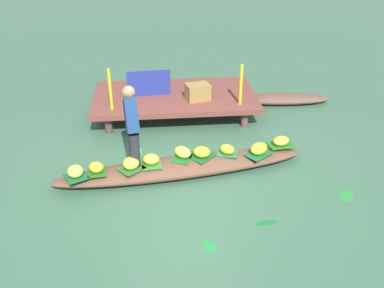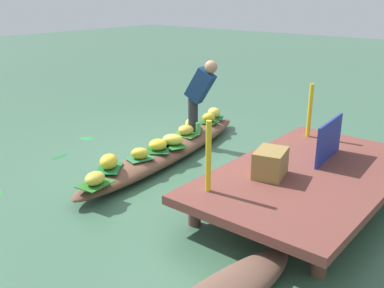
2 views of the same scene
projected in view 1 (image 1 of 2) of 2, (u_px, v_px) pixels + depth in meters
canal_water at (182, 173)px, 7.10m from camera, size 40.00×40.00×0.00m
dock_platform at (175, 97)px, 8.94m from camera, size 3.20×1.80×0.41m
vendor_boat at (182, 167)px, 7.04m from camera, size 4.06×1.19×0.24m
moored_boat at (281, 99)px, 9.51m from camera, size 2.06×0.64×0.20m
leaf_mat_0 at (202, 156)px, 7.08m from camera, size 0.49×0.48×0.01m
banana_bunch_0 at (202, 152)px, 7.04m from camera, size 0.33×0.32×0.16m
leaf_mat_1 at (183, 157)px, 7.07m from camera, size 0.41×0.50×0.01m
banana_bunch_1 at (183, 152)px, 7.03m from camera, size 0.35×0.37×0.17m
leaf_mat_2 at (97, 172)px, 6.68m from camera, size 0.30×0.34×0.01m
banana_bunch_2 at (96, 167)px, 6.64m from camera, size 0.30×0.30×0.16m
leaf_mat_3 at (258, 154)px, 7.15m from camera, size 0.51×0.49×0.01m
banana_bunch_3 at (259, 149)px, 7.11m from camera, size 0.37×0.35×0.19m
leaf_mat_4 at (151, 164)px, 6.89m from camera, size 0.33×0.39×0.01m
banana_bunch_4 at (151, 159)px, 6.85m from camera, size 0.30×0.28×0.16m
leaf_mat_5 at (131, 168)px, 6.76m from camera, size 0.47×0.46×0.01m
banana_bunch_5 at (131, 163)px, 6.72m from camera, size 0.34×0.34×0.19m
leaf_mat_6 at (281, 145)px, 7.42m from camera, size 0.44×0.34×0.01m
banana_bunch_6 at (281, 141)px, 7.38m from camera, size 0.35×0.32×0.15m
leaf_mat_7 at (227, 153)px, 7.16m from camera, size 0.40×0.34×0.01m
banana_bunch_7 at (227, 149)px, 7.13m from camera, size 0.31×0.31×0.15m
leaf_mat_8 at (76, 176)px, 6.56m from camera, size 0.42×0.43×0.01m
banana_bunch_8 at (75, 171)px, 6.52m from camera, size 0.28×0.28×0.18m
vendor_person at (132, 123)px, 6.61m from camera, size 0.25×0.55×1.18m
water_bottle at (140, 155)px, 6.93m from camera, size 0.08×0.08×0.19m
market_banner at (149, 83)px, 8.75m from camera, size 0.84×0.10×0.51m
railing_post_west at (110, 90)px, 8.10m from camera, size 0.06×0.06×0.78m
railing_post_east at (241, 85)px, 8.31m from camera, size 0.06×0.06×0.78m
produce_crate at (198, 92)px, 8.62m from camera, size 0.51×0.42×0.31m
drifting_plant_0 at (209, 246)px, 5.60m from camera, size 0.23×0.30×0.01m
drifting_plant_1 at (266, 223)px, 6.00m from camera, size 0.32×0.15×0.01m
drifting_plant_2 at (346, 195)px, 6.56m from camera, size 0.33×0.37×0.01m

